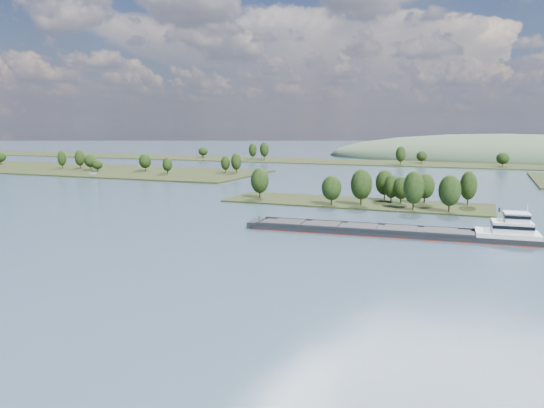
% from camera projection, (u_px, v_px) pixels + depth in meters
% --- Properties ---
extents(ground, '(1800.00, 1800.00, 0.00)m').
position_uv_depth(ground, '(306.00, 233.00, 147.93)').
color(ground, '#354D5C').
rests_on(ground, ground).
extents(tree_island, '(100.00, 30.33, 14.87)m').
position_uv_depth(tree_island, '(371.00, 193.00, 198.60)').
color(tree_island, black).
rests_on(tree_island, ground).
extents(left_bank, '(300.00, 80.00, 14.54)m').
position_uv_depth(left_bank, '(51.00, 168.00, 360.84)').
color(left_bank, black).
rests_on(left_bank, ground).
extents(back_shoreline, '(900.00, 60.00, 16.00)m').
position_uv_depth(back_shoreline, '(429.00, 164.00, 402.16)').
color(back_shoreline, black).
rests_on(back_shoreline, ground).
extents(hill_west, '(320.00, 160.00, 44.00)m').
position_uv_depth(hill_west, '(503.00, 158.00, 474.48)').
color(hill_west, '#394E36').
rests_on(hill_west, ground).
extents(cargo_barge, '(79.34, 15.06, 10.67)m').
position_uv_depth(cargo_barge, '(407.00, 231.00, 144.13)').
color(cargo_barge, black).
rests_on(cargo_barge, ground).
extents(motorboat, '(6.88, 3.86, 2.51)m').
position_uv_depth(motorboat, '(93.00, 174.00, 310.33)').
color(motorboat, silver).
rests_on(motorboat, ground).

